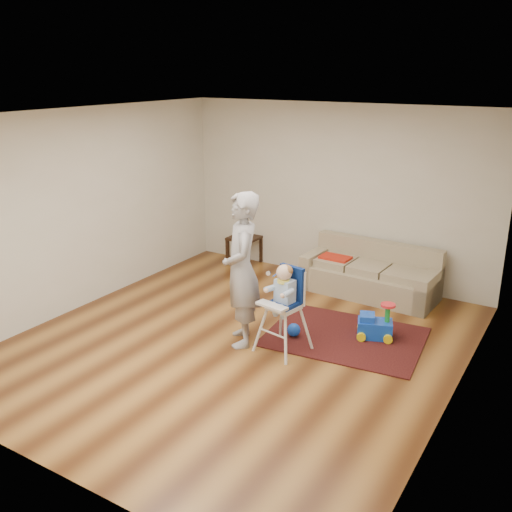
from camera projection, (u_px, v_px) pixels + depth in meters
The scene contains 9 objects.
ground at pixel (239, 343), 6.93m from camera, with size 5.50×5.50×0.00m, color #492610.
room_envelope at pixel (261, 183), 6.76m from camera, with size 5.04×5.52×2.72m.
sofa at pixel (370, 270), 8.29m from camera, with size 1.97×0.88×0.75m.
side_table at pixel (245, 250), 9.66m from camera, with size 0.47×0.47×0.47m, color black, non-canonical shape.
area_rug at pixel (345, 337), 7.07m from camera, with size 1.86×1.40×0.01m, color black.
ride_on_toy at pixel (375, 320), 6.97m from camera, with size 0.42×0.30×0.46m, color blue, non-canonical shape.
toy_ball at pixel (294, 330), 7.04m from camera, with size 0.17×0.17×0.17m, color blue.
high_chair at pixel (284, 310), 6.59m from camera, with size 0.58×0.58×1.08m.
adult at pixel (242, 270), 6.67m from camera, with size 0.68×0.44×1.86m, color #969598.
Camera 1 is at (3.43, -5.22, 3.19)m, focal length 40.00 mm.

